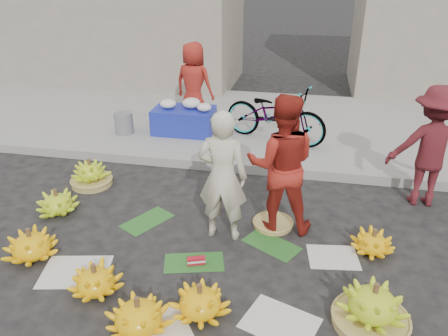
% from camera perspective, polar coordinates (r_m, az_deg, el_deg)
% --- Properties ---
extents(ground, '(80.00, 80.00, 0.00)m').
position_cam_1_polar(ground, '(5.04, -2.22, -11.01)').
color(ground, black).
rests_on(ground, ground).
extents(curb, '(40.00, 0.25, 0.15)m').
position_cam_1_polar(curb, '(6.86, 2.01, 0.30)').
color(curb, gray).
rests_on(curb, ground).
extents(sidewalk, '(40.00, 4.00, 0.12)m').
position_cam_1_polar(sidewalk, '(8.79, 4.29, 5.95)').
color(sidewalk, gray).
rests_on(sidewalk, ground).
extents(building_left, '(6.00, 3.00, 4.00)m').
position_cam_1_polar(building_left, '(12.23, -13.58, 20.22)').
color(building_left, gray).
rests_on(building_left, sidewalk).
extents(newspaper_scatter, '(3.20, 1.80, 0.00)m').
position_cam_1_polar(newspaper_scatter, '(4.45, -4.71, -16.99)').
color(newspaper_scatter, silver).
rests_on(newspaper_scatter, ground).
extents(banana_leaves, '(2.00, 1.00, 0.00)m').
position_cam_1_polar(banana_leaves, '(5.22, -2.79, -9.56)').
color(banana_leaves, '#1D561C').
rests_on(banana_leaves, ground).
extents(banana_bunch_0, '(0.62, 0.62, 0.37)m').
position_cam_1_polar(banana_bunch_0, '(5.33, -23.90, -9.15)').
color(banana_bunch_0, yellow).
rests_on(banana_bunch_0, ground).
extents(banana_bunch_1, '(0.68, 0.68, 0.33)m').
position_cam_1_polar(banana_bunch_1, '(4.62, -16.46, -13.89)').
color(banana_bunch_1, yellow).
rests_on(banana_bunch_1, ground).
extents(banana_bunch_2, '(0.70, 0.70, 0.37)m').
position_cam_1_polar(banana_bunch_2, '(4.14, -11.13, -18.43)').
color(banana_bunch_2, yellow).
rests_on(banana_bunch_2, ground).
extents(banana_bunch_3, '(0.61, 0.61, 0.34)m').
position_cam_1_polar(banana_bunch_3, '(4.23, -3.15, -16.99)').
color(banana_bunch_3, yellow).
rests_on(banana_bunch_3, ground).
extents(banana_bunch_4, '(0.71, 0.71, 0.46)m').
position_cam_1_polar(banana_bunch_4, '(4.30, 18.83, -16.82)').
color(banana_bunch_4, '#A18443').
rests_on(banana_bunch_4, ground).
extents(banana_bunch_5, '(0.50, 0.50, 0.30)m').
position_cam_1_polar(banana_bunch_5, '(5.26, 18.89, -9.19)').
color(banana_bunch_5, yellow).
rests_on(banana_bunch_5, ground).
extents(banana_bunch_6, '(0.69, 0.69, 0.34)m').
position_cam_1_polar(banana_bunch_6, '(6.09, -20.97, -4.25)').
color(banana_bunch_6, '#8FB91A').
rests_on(banana_bunch_6, ground).
extents(banana_bunch_7, '(0.67, 0.67, 0.41)m').
position_cam_1_polar(banana_bunch_7, '(6.66, -17.00, -0.77)').
color(banana_bunch_7, '#A18443').
rests_on(banana_bunch_7, ground).
extents(basket_spare, '(0.54, 0.54, 0.06)m').
position_cam_1_polar(basket_spare, '(5.52, 6.41, -7.24)').
color(basket_spare, '#A18443').
rests_on(basket_spare, ground).
extents(incense_stack, '(0.21, 0.13, 0.08)m').
position_cam_1_polar(incense_stack, '(4.86, -3.66, -12.00)').
color(incense_stack, '#B11222').
rests_on(incense_stack, ground).
extents(vendor_cream, '(0.58, 0.39, 1.57)m').
position_cam_1_polar(vendor_cream, '(4.93, -0.20, -1.14)').
color(vendor_cream, beige).
rests_on(vendor_cream, ground).
extents(vendor_red, '(0.88, 0.71, 1.70)m').
position_cam_1_polar(vendor_red, '(5.12, 7.48, 0.42)').
color(vendor_red, '#A82719').
rests_on(vendor_red, ground).
extents(man_striped, '(1.06, 0.61, 1.63)m').
position_cam_1_polar(man_striped, '(6.25, 25.42, 2.49)').
color(man_striped, maroon).
rests_on(man_striped, ground).
extents(flower_table, '(1.09, 0.68, 0.63)m').
position_cam_1_polar(flower_table, '(8.04, -5.20, 6.43)').
color(flower_table, navy).
rests_on(flower_table, sidewalk).
extents(grey_bucket, '(0.34, 0.34, 0.38)m').
position_cam_1_polar(grey_bucket, '(8.20, -12.95, 5.74)').
color(grey_bucket, slate).
rests_on(grey_bucket, sidewalk).
extents(flower_vendor, '(0.85, 0.66, 1.55)m').
position_cam_1_polar(flower_vendor, '(8.35, -3.97, 10.89)').
color(flower_vendor, '#A82719').
rests_on(flower_vendor, sidewalk).
extents(bicycle, '(1.19, 1.96, 0.97)m').
position_cam_1_polar(bicycle, '(7.61, 6.69, 7.04)').
color(bicycle, gray).
rests_on(bicycle, sidewalk).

